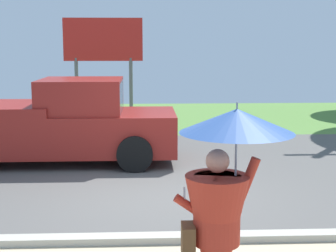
{
  "coord_description": "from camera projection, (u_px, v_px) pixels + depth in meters",
  "views": [
    {
      "loc": [
        -0.22,
        -8.45,
        2.64
      ],
      "look_at": [
        0.22,
        1.0,
        1.1
      ],
      "focal_mm": 53.67,
      "sensor_mm": 36.0,
      "label": 1
    }
  ],
  "objects": [
    {
      "name": "ground_plane",
      "position": [
        155.0,
        161.0,
        11.68
      ],
      "size": [
        40.0,
        22.0,
        0.2
      ],
      "color": "#565451"
    },
    {
      "name": "monk_pedestrian",
      "position": [
        221.0,
        210.0,
        4.66
      ],
      "size": [
        1.1,
        1.05,
        2.13
      ],
      "rotation": [
        0.0,
        0.0,
        -0.14
      ],
      "color": "#B22D1E",
      "rests_on": "ground_plane"
    },
    {
      "name": "pickup_truck",
      "position": [
        61.0,
        124.0,
        11.32
      ],
      "size": [
        5.2,
        2.28,
        1.88
      ],
      "rotation": [
        0.0,
        0.0,
        0.08
      ],
      "color": "maroon",
      "rests_on": "ground_plane"
    },
    {
      "name": "roadside_billboard",
      "position": [
        103.0,
        47.0,
        16.51
      ],
      "size": [
        2.6,
        0.12,
        3.5
      ],
      "color": "slate",
      "rests_on": "ground_plane"
    }
  ]
}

